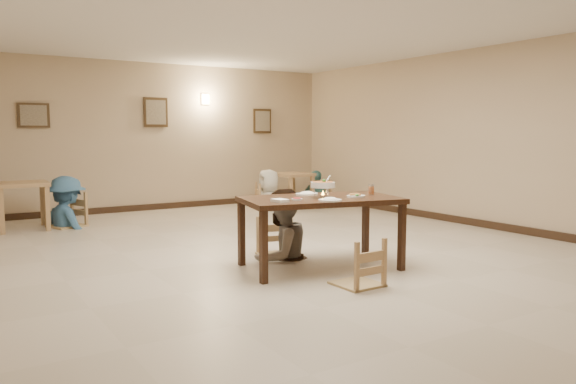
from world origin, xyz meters
TOP-DOWN VIEW (x-y plane):
  - floor at (0.00, 0.00)m, footprint 10.00×10.00m
  - ceiling at (0.00, 0.00)m, footprint 10.00×10.00m
  - wall_back at (0.00, 5.00)m, footprint 10.00×0.00m
  - wall_right at (4.00, 0.00)m, footprint 0.00×10.00m
  - baseboard_back at (0.00, 4.97)m, footprint 8.00×0.06m
  - baseboard_right at (3.97, 0.00)m, footprint 0.06×10.00m
  - picture_a at (-2.20, 4.96)m, footprint 0.55×0.04m
  - picture_b at (0.10, 4.96)m, footprint 0.50×0.04m
  - picture_c at (2.60, 4.96)m, footprint 0.45×0.04m
  - wall_sconce at (1.20, 4.96)m, footprint 0.16×0.05m
  - main_table at (-0.01, -0.97)m, footprint 1.95×1.36m
  - chair_far at (-0.12, -0.14)m, footprint 0.43×0.43m
  - chair_near at (-0.13, -1.80)m, footprint 0.45×0.45m
  - main_diner at (-0.11, -0.27)m, footprint 1.00×0.86m
  - curry_warmer at (-0.00, -1.01)m, footprint 0.31×0.28m
  - rice_plate_far at (-0.01, -0.68)m, footprint 0.29×0.29m
  - rice_plate_near at (-0.13, -1.32)m, footprint 0.26×0.26m
  - fried_plate at (0.35, -1.17)m, footprint 0.24×0.24m
  - chili_dish at (-0.39, -1.05)m, footprint 0.12×0.12m
  - napkin_cutlery at (-0.64, -1.10)m, footprint 0.18×0.27m
  - drink_glass at (0.67, -1.08)m, footprint 0.07×0.07m
  - bg_table_left at (-2.59, 3.77)m, footprint 0.82×0.82m
  - bg_table_right at (2.61, 3.73)m, footprint 0.84×0.84m
  - bg_chair_lr at (-1.94, 3.69)m, footprint 0.51×0.51m
  - bg_chair_rl at (2.03, 3.70)m, footprint 0.49×0.49m
  - bg_chair_rr at (3.20, 3.67)m, footprint 0.50×0.50m
  - bg_diner_b at (-1.94, 3.69)m, footprint 1.06×1.28m
  - bg_diner_c at (2.03, 3.70)m, footprint 0.65×0.89m
  - bg_diner_d at (3.20, 3.67)m, footprint 0.57×0.97m

SIDE VIEW (x-z plane):
  - floor at x=0.00m, z-range 0.00..0.00m
  - baseboard_back at x=0.00m, z-range 0.00..0.12m
  - baseboard_right at x=3.97m, z-range 0.00..0.12m
  - chair_far at x=-0.12m, z-range 0.00..0.92m
  - chair_near at x=-0.13m, z-range 0.00..0.95m
  - bg_chair_rl at x=2.03m, z-range 0.00..1.05m
  - bg_chair_rr at x=3.20m, z-range 0.00..1.06m
  - bg_chair_lr at x=-1.94m, z-range 0.00..1.08m
  - bg_table_right at x=2.61m, z-range 0.23..0.97m
  - bg_table_left at x=-2.59m, z-range 0.25..1.03m
  - main_table at x=-0.01m, z-range 0.34..1.17m
  - bg_diner_d at x=3.20m, z-range 0.00..1.55m
  - bg_diner_c at x=2.03m, z-range 0.00..1.66m
  - chili_dish at x=-0.39m, z-range 0.83..0.86m
  - rice_plate_near at x=-0.13m, z-range 0.82..0.88m
  - rice_plate_far at x=-0.01m, z-range 0.82..0.88m
  - napkin_cutlery at x=-0.64m, z-range 0.83..0.87m
  - fried_plate at x=0.35m, z-range 0.83..0.88m
  - bg_diner_b at x=-1.94m, z-range 0.00..1.72m
  - main_diner at x=-0.11m, z-range 0.00..1.75m
  - drink_glass at x=0.67m, z-range 0.83..0.96m
  - curry_warmer at x=0.00m, z-range 0.86..1.11m
  - wall_back at x=0.00m, z-range -3.50..6.50m
  - wall_right at x=4.00m, z-range -3.50..6.50m
  - picture_c at x=2.60m, z-range 1.57..2.12m
  - picture_a at x=-2.20m, z-range 1.67..2.12m
  - picture_b at x=0.10m, z-range 1.70..2.30m
  - wall_sconce at x=1.20m, z-range 2.19..2.41m
  - ceiling at x=0.00m, z-range 3.00..3.00m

